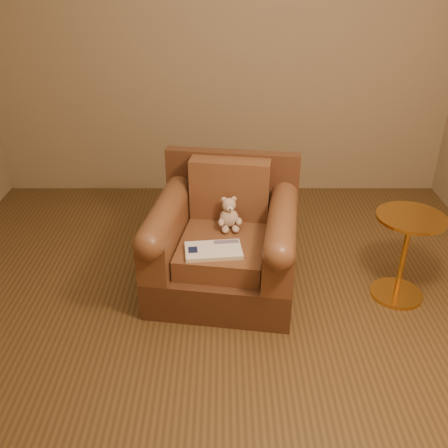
{
  "coord_description": "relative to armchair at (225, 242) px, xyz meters",
  "views": [
    {
      "loc": [
        0.02,
        -2.33,
        1.98
      ],
      "look_at": [
        0.02,
        0.38,
        0.5
      ],
      "focal_mm": 40.0,
      "sensor_mm": 36.0,
      "label": 1
    }
  ],
  "objects": [
    {
      "name": "floor",
      "position": [
        -0.03,
        -0.46,
        -0.32
      ],
      "size": [
        4.0,
        4.0,
        0.0
      ],
      "primitive_type": "plane",
      "color": "brown",
      "rests_on": "ground"
    },
    {
      "name": "room",
      "position": [
        -0.03,
        -0.46,
        1.4
      ],
      "size": [
        4.02,
        4.02,
        2.71
      ],
      "color": "#8D7556",
      "rests_on": "ground"
    },
    {
      "name": "armchair",
      "position": [
        0.0,
        0.0,
        0.0
      ],
      "size": [
        1.02,
        0.98,
        0.81
      ],
      "rotation": [
        0.0,
        0.0,
        -0.15
      ],
      "color": "#4E2C1A",
      "rests_on": "floor"
    },
    {
      "name": "teddy_bear",
      "position": [
        0.03,
        0.07,
        0.15
      ],
      "size": [
        0.16,
        0.18,
        0.21
      ],
      "rotation": [
        0.0,
        0.0,
        0.11
      ],
      "color": "tan",
      "rests_on": "armchair"
    },
    {
      "name": "guidebook",
      "position": [
        -0.07,
        -0.24,
        0.09
      ],
      "size": [
        0.36,
        0.24,
        0.03
      ],
      "rotation": [
        0.0,
        0.0,
        0.11
      ],
      "color": "beige",
      "rests_on": "armchair"
    },
    {
      "name": "side_table",
      "position": [
        1.12,
        -0.14,
        -0.0
      ],
      "size": [
        0.42,
        0.42,
        0.58
      ],
      "color": "gold",
      "rests_on": "floor"
    }
  ]
}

